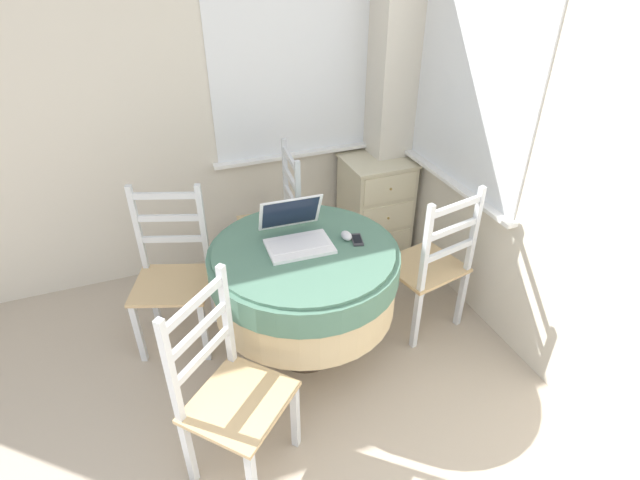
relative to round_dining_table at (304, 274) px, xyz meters
The scene contains 10 objects.
corner_room_shell 0.78m from the round_dining_table, ahead, with size 4.28×4.90×2.55m.
round_dining_table is the anchor object (origin of this frame).
laptop 0.23m from the round_dining_table, 102.99° to the left, with size 0.35×0.35×0.23m.
computer_mouse 0.31m from the round_dining_table, ahead, with size 0.05×0.08×0.04m.
cell_phone 0.34m from the round_dining_table, ahead, with size 0.08×0.13×0.01m.
dining_chair_near_back_window 0.78m from the round_dining_table, 85.15° to the left, with size 0.42×0.46×0.98m.
dining_chair_near_right_window 0.79m from the round_dining_table, ahead, with size 0.49×0.46×0.98m.
dining_chair_camera_near 0.78m from the round_dining_table, 134.61° to the right, with size 0.57×0.57×0.98m.
dining_chair_left_flank 0.79m from the round_dining_table, 147.76° to the left, with size 0.53×0.50×0.98m.
corner_cabinet 1.30m from the round_dining_table, 45.59° to the left, with size 0.48×0.45×0.73m.
Camera 1 is at (0.14, -0.19, 2.18)m, focal length 28.00 mm.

